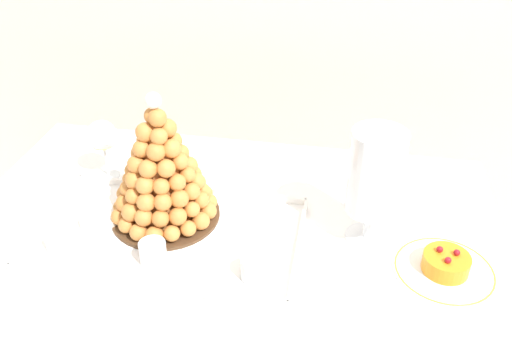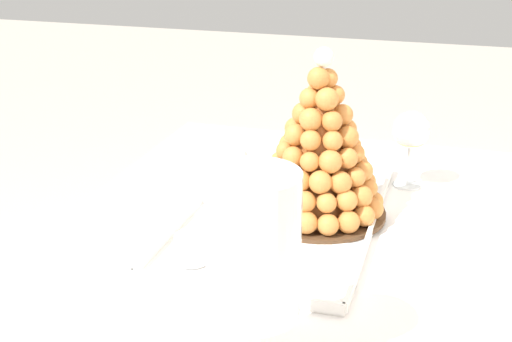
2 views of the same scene
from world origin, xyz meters
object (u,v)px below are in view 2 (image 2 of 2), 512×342
(dessert_cup_mid_left, at_px, (237,198))
(macaron_goblet, at_px, (254,250))
(creme_brulee_ramekin, at_px, (311,178))
(wine_glass, at_px, (411,132))
(dessert_cup_left, at_px, (270,160))
(dessert_cup_centre, at_px, (192,249))
(serving_tray, at_px, (283,217))
(croquembouche, at_px, (320,152))

(dessert_cup_mid_left, xyz_separation_m, macaron_goblet, (0.46, 0.17, 0.14))
(creme_brulee_ramekin, bearing_deg, wine_glass, 108.27)
(dessert_cup_left, relative_size, dessert_cup_centre, 0.89)
(macaron_goblet, bearing_deg, wine_glass, 168.93)
(macaron_goblet, height_order, wine_glass, macaron_goblet)
(serving_tray, bearing_deg, dessert_cup_left, -158.57)
(wine_glass, bearing_deg, serving_tray, -41.83)
(dessert_cup_centre, bearing_deg, macaron_goblet, 37.93)
(serving_tray, distance_m, dessert_cup_centre, 0.24)
(macaron_goblet, distance_m, wine_glass, 0.71)
(serving_tray, bearing_deg, croquembouche, 113.79)
(dessert_cup_left, bearing_deg, dessert_cup_centre, -1.42)
(croquembouche, height_order, wine_glass, croquembouche)
(dessert_cup_centre, bearing_deg, wine_glass, 145.52)
(creme_brulee_ramekin, bearing_deg, serving_tray, -5.28)
(dessert_cup_left, relative_size, wine_glass, 0.31)
(serving_tray, relative_size, dessert_cup_centre, 10.56)
(dessert_cup_centre, height_order, creme_brulee_ramekin, dessert_cup_centre)
(croquembouche, height_order, dessert_cup_centre, croquembouche)
(dessert_cup_left, bearing_deg, serving_tray, 21.43)
(creme_brulee_ramekin, relative_size, wine_glass, 0.59)
(creme_brulee_ramekin, bearing_deg, croquembouche, 18.08)
(croquembouche, xyz_separation_m, macaron_goblet, (0.48, 0.02, 0.04))
(croquembouche, xyz_separation_m, dessert_cup_mid_left, (0.03, -0.16, -0.10))
(croquembouche, bearing_deg, serving_tray, -66.21)
(croquembouche, distance_m, dessert_cup_left, 0.28)
(dessert_cup_mid_left, xyz_separation_m, creme_brulee_ramekin, (-0.17, 0.11, -0.01))
(croquembouche, relative_size, dessert_cup_centre, 5.65)
(dessert_cup_left, xyz_separation_m, dessert_cup_centre, (0.45, -0.01, 0.00))
(creme_brulee_ramekin, xyz_separation_m, macaron_goblet, (0.63, 0.06, 0.16))
(macaron_goblet, relative_size, wine_glass, 1.66)
(wine_glass, bearing_deg, dessert_cup_mid_left, -52.59)
(serving_tray, height_order, dessert_cup_centre, dessert_cup_centre)
(croquembouche, height_order, dessert_cup_left, croquembouche)
(dessert_cup_mid_left, distance_m, macaron_goblet, 0.51)
(croquembouche, bearing_deg, dessert_cup_mid_left, -80.99)
(serving_tray, relative_size, dessert_cup_mid_left, 10.39)
(dessert_cup_centre, height_order, wine_glass, wine_glass)
(dessert_cup_left, height_order, wine_glass, wine_glass)
(wine_glass, bearing_deg, croquembouche, -35.47)
(serving_tray, distance_m, dessert_cup_left, 0.25)
(croquembouche, relative_size, dessert_cup_mid_left, 5.56)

